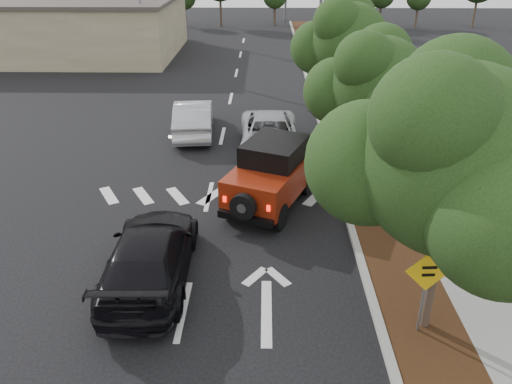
{
  "coord_description": "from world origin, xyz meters",
  "views": [
    {
      "loc": [
        1.92,
        -9.37,
        7.98
      ],
      "look_at": [
        1.69,
        3.0,
        1.71
      ],
      "focal_mm": 35.0,
      "sensor_mm": 36.0,
      "label": 1
    }
  ],
  "objects_px": {
    "red_jeep": "(273,172)",
    "speed_hump_sign": "(427,281)",
    "silver_suv_ahead": "(270,134)",
    "black_suv_oncoming": "(150,255)"
  },
  "relations": [
    {
      "from": "red_jeep",
      "to": "black_suv_oncoming",
      "type": "distance_m",
      "value": 5.43
    },
    {
      "from": "silver_suv_ahead",
      "to": "black_suv_oncoming",
      "type": "distance_m",
      "value": 9.54
    },
    {
      "from": "red_jeep",
      "to": "silver_suv_ahead",
      "type": "relative_size",
      "value": 0.86
    },
    {
      "from": "black_suv_oncoming",
      "to": "red_jeep",
      "type": "bearing_deg",
      "value": -127.59
    },
    {
      "from": "silver_suv_ahead",
      "to": "speed_hump_sign",
      "type": "height_order",
      "value": "speed_hump_sign"
    },
    {
      "from": "silver_suv_ahead",
      "to": "speed_hump_sign",
      "type": "relative_size",
      "value": 2.43
    },
    {
      "from": "red_jeep",
      "to": "speed_hump_sign",
      "type": "xyz_separation_m",
      "value": [
        3.18,
        -6.32,
        0.38
      ]
    },
    {
      "from": "red_jeep",
      "to": "speed_hump_sign",
      "type": "relative_size",
      "value": 2.08
    },
    {
      "from": "black_suv_oncoming",
      "to": "speed_hump_sign",
      "type": "relative_size",
      "value": 2.37
    },
    {
      "from": "red_jeep",
      "to": "black_suv_oncoming",
      "type": "relative_size",
      "value": 0.88
    }
  ]
}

